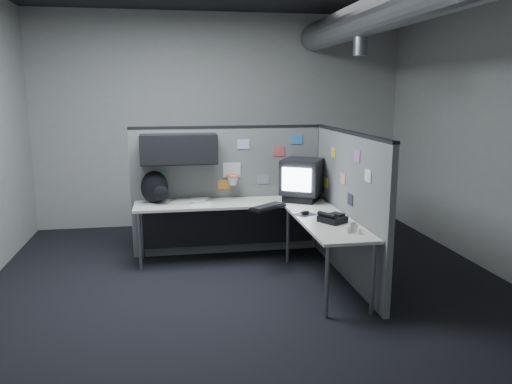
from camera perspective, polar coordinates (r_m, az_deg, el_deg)
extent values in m
cube|color=black|center=(5.35, -0.44, -11.11)|extent=(5.60, 5.60, 0.01)
cube|color=#9E9E99|center=(7.74, -3.86, 8.10)|extent=(5.60, 0.01, 3.20)
cube|color=#9E9E99|center=(2.26, 11.07, -0.12)|extent=(5.60, 0.01, 3.20)
cube|color=#9E9E99|center=(6.08, 26.78, 6.01)|extent=(0.01, 5.60, 3.20)
cylinder|color=slate|center=(5.41, 15.24, 19.60)|extent=(0.40, 5.49, 0.40)
cylinder|color=slate|center=(6.11, 11.85, 16.40)|extent=(0.16, 0.16, 0.30)
cube|color=slate|center=(6.34, -3.12, 0.08)|extent=(2.43, 0.06, 1.60)
cube|color=black|center=(6.23, -3.20, 7.45)|extent=(2.43, 0.07, 0.03)
cube|color=black|center=(6.58, 7.19, 0.42)|extent=(0.07, 0.07, 1.60)
cube|color=black|center=(6.01, -8.80, 4.89)|extent=(0.90, 0.35, 0.35)
cube|color=black|center=(5.84, -8.77, 4.70)|extent=(0.90, 0.02, 0.33)
cube|color=silver|center=(6.26, -2.78, 2.54)|extent=(0.22, 0.02, 0.18)
torus|color=#D85914|center=(6.18, -2.67, 1.86)|extent=(0.16, 0.16, 0.01)
cone|color=white|center=(6.19, -2.67, 1.31)|extent=(0.14, 0.14, 0.11)
cube|color=#4CB266|center=(6.23, -11.03, 1.74)|extent=(0.15, 0.01, 0.12)
cube|color=silver|center=(6.24, -1.44, 5.48)|extent=(0.15, 0.01, 0.12)
cube|color=gray|center=(6.34, 0.81, 1.48)|extent=(0.15, 0.01, 0.12)
cube|color=#CC4C4C|center=(6.33, 2.61, 4.65)|extent=(0.15, 0.01, 0.12)
cube|color=#337FCC|center=(6.37, 4.65, 6.02)|extent=(0.15, 0.01, 0.12)
cube|color=orange|center=(6.28, -3.68, 0.89)|extent=(0.15, 0.01, 0.12)
cube|color=slate|center=(5.57, 10.41, -1.68)|extent=(0.06, 2.23, 1.60)
cube|color=black|center=(5.45, 10.72, 6.70)|extent=(0.07, 2.23, 0.03)
cube|color=gold|center=(5.87, 8.83, 4.49)|extent=(0.01, 0.15, 0.12)
cube|color=#D87F7F|center=(5.58, 9.89, 1.50)|extent=(0.01, 0.15, 0.12)
cube|color=#B266B2|center=(5.17, 11.48, 4.02)|extent=(0.01, 0.15, 0.12)
cube|color=#E5D84C|center=(6.17, 7.99, 1.08)|extent=(0.01, 0.15, 0.12)
cube|color=silver|center=(4.91, 12.67, 1.83)|extent=(0.01, 0.15, 0.12)
cube|color=#26262D|center=(5.39, 10.71, -0.84)|extent=(0.01, 0.15, 0.12)
cube|color=beige|center=(6.05, -2.89, -1.30)|extent=(2.30, 0.56, 0.03)
cube|color=beige|center=(5.23, 8.16, -3.44)|extent=(0.56, 1.55, 0.03)
cube|color=black|center=(6.33, -3.11, -3.65)|extent=(2.18, 0.02, 0.55)
cylinder|color=gray|center=(5.90, -13.12, -5.59)|extent=(0.04, 0.04, 0.70)
cylinder|color=gray|center=(6.32, -12.90, -4.43)|extent=(0.04, 0.04, 0.70)
cylinder|color=gray|center=(6.04, 3.64, -4.90)|extent=(0.04, 0.04, 0.70)
cylinder|color=gray|center=(4.64, 8.11, -10.14)|extent=(0.04, 0.04, 0.70)
cylinder|color=gray|center=(4.78, 13.20, -9.65)|extent=(0.04, 0.04, 0.70)
cube|color=black|center=(6.15, 5.23, -0.57)|extent=(0.54, 0.56, 0.09)
cube|color=black|center=(6.10, 5.27, 1.78)|extent=(0.61, 0.61, 0.43)
cube|color=silver|center=(5.87, 4.65, 1.42)|extent=(0.31, 0.19, 0.28)
cube|color=black|center=(5.70, 1.36, -1.76)|extent=(0.47, 0.42, 0.03)
cube|color=black|center=(5.70, 1.36, -1.55)|extent=(0.43, 0.38, 0.01)
cube|color=black|center=(5.45, 5.63, -2.56)|extent=(0.26, 0.25, 0.01)
ellipsoid|color=black|center=(5.45, 5.63, -2.33)|extent=(0.11, 0.09, 0.04)
cube|color=black|center=(5.17, 8.73, -3.07)|extent=(0.31, 0.32, 0.07)
cylinder|color=black|center=(5.11, 8.10, -2.58)|extent=(0.16, 0.21, 0.05)
cube|color=black|center=(5.20, 9.29, -2.51)|extent=(0.15, 0.16, 0.02)
cylinder|color=silver|center=(4.86, 11.27, -4.03)|extent=(0.06, 0.06, 0.08)
cylinder|color=silver|center=(4.80, 10.51, -4.25)|extent=(0.06, 0.06, 0.07)
cylinder|color=silver|center=(4.79, 11.70, -4.41)|extent=(0.05, 0.05, 0.05)
cylinder|color=#D85914|center=(4.91, 10.86, -3.79)|extent=(0.06, 0.06, 0.09)
cylinder|color=beige|center=(4.86, 10.88, -3.87)|extent=(0.08, 0.08, 0.10)
cube|color=white|center=(5.93, -6.20, -1.44)|extent=(0.32, 0.38, 0.00)
cube|color=white|center=(6.16, -8.30, -0.98)|extent=(0.32, 0.38, 0.00)
cube|color=white|center=(6.14, -11.07, -1.08)|extent=(0.32, 0.38, 0.00)
cube|color=white|center=(6.16, -6.68, -0.87)|extent=(0.32, 0.38, 0.00)
ellipsoid|color=black|center=(6.05, -11.52, 0.55)|extent=(0.37, 0.30, 0.39)
ellipsoid|color=black|center=(5.95, -10.83, -0.14)|extent=(0.20, 0.14, 0.18)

